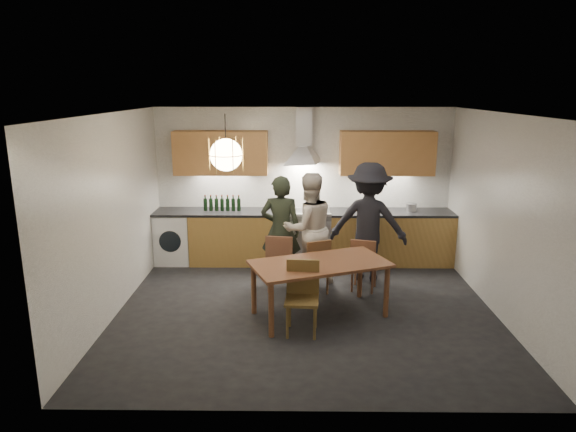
{
  "coord_description": "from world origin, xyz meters",
  "views": [
    {
      "loc": [
        -0.16,
        -6.41,
        2.89
      ],
      "look_at": [
        -0.24,
        0.4,
        1.2
      ],
      "focal_mm": 32.0,
      "sensor_mm": 36.0,
      "label": 1
    }
  ],
  "objects_px": {
    "chair_back_left": "(280,259)",
    "person_left": "(281,230)",
    "dining_table": "(320,269)",
    "mixing_bowl": "(377,210)",
    "wine_bottles": "(222,203)",
    "person_right": "(369,222)",
    "stock_pot": "(411,208)",
    "chair_front": "(302,292)",
    "person_mid": "(309,229)"
  },
  "relations": [
    {
      "from": "person_right",
      "to": "mixing_bowl",
      "type": "relative_size",
      "value": 7.09
    },
    {
      "from": "person_mid",
      "to": "mixing_bowl",
      "type": "xyz_separation_m",
      "value": [
        1.17,
        0.91,
        0.08
      ]
    },
    {
      "from": "person_right",
      "to": "mixing_bowl",
      "type": "height_order",
      "value": "person_right"
    },
    {
      "from": "chair_back_left",
      "to": "person_mid",
      "type": "bearing_deg",
      "value": -129.53
    },
    {
      "from": "chair_back_left",
      "to": "chair_front",
      "type": "relative_size",
      "value": 0.98
    },
    {
      "from": "chair_back_left",
      "to": "person_right",
      "type": "distance_m",
      "value": 1.5
    },
    {
      "from": "dining_table",
      "to": "chair_front",
      "type": "xyz_separation_m",
      "value": [
        -0.23,
        -0.43,
        -0.14
      ]
    },
    {
      "from": "chair_back_left",
      "to": "chair_front",
      "type": "height_order",
      "value": "chair_front"
    },
    {
      "from": "chair_back_left",
      "to": "person_left",
      "type": "bearing_deg",
      "value": -82.07
    },
    {
      "from": "dining_table",
      "to": "stock_pot",
      "type": "bearing_deg",
      "value": 31.45
    },
    {
      "from": "dining_table",
      "to": "stock_pot",
      "type": "height_order",
      "value": "stock_pot"
    },
    {
      "from": "mixing_bowl",
      "to": "person_left",
      "type": "bearing_deg",
      "value": -149.14
    },
    {
      "from": "chair_back_left",
      "to": "stock_pot",
      "type": "bearing_deg",
      "value": -140.15
    },
    {
      "from": "chair_back_left",
      "to": "wine_bottles",
      "type": "relative_size",
      "value": 1.38
    },
    {
      "from": "stock_pot",
      "to": "wine_bottles",
      "type": "relative_size",
      "value": 0.28
    },
    {
      "from": "chair_front",
      "to": "person_left",
      "type": "bearing_deg",
      "value": 105.01
    },
    {
      "from": "mixing_bowl",
      "to": "chair_front",
      "type": "bearing_deg",
      "value": -116.76
    },
    {
      "from": "person_mid",
      "to": "person_right",
      "type": "height_order",
      "value": "person_right"
    },
    {
      "from": "person_mid",
      "to": "mixing_bowl",
      "type": "distance_m",
      "value": 1.48
    },
    {
      "from": "person_right",
      "to": "person_left",
      "type": "bearing_deg",
      "value": 20.89
    },
    {
      "from": "person_left",
      "to": "wine_bottles",
      "type": "bearing_deg",
      "value": -38.19
    },
    {
      "from": "person_left",
      "to": "person_mid",
      "type": "distance_m",
      "value": 0.42
    },
    {
      "from": "dining_table",
      "to": "chair_back_left",
      "type": "distance_m",
      "value": 0.99
    },
    {
      "from": "stock_pot",
      "to": "person_right",
      "type": "bearing_deg",
      "value": -136.33
    },
    {
      "from": "wine_bottles",
      "to": "person_mid",
      "type": "bearing_deg",
      "value": -33.44
    },
    {
      "from": "person_left",
      "to": "person_right",
      "type": "distance_m",
      "value": 1.35
    },
    {
      "from": "chair_front",
      "to": "person_left",
      "type": "distance_m",
      "value": 1.66
    },
    {
      "from": "dining_table",
      "to": "wine_bottles",
      "type": "relative_size",
      "value": 3.07
    },
    {
      "from": "chair_back_left",
      "to": "person_left",
      "type": "xyz_separation_m",
      "value": [
        0.0,
        0.35,
        0.34
      ]
    },
    {
      "from": "wine_bottles",
      "to": "dining_table",
      "type": "bearing_deg",
      "value": -54.19
    },
    {
      "from": "dining_table",
      "to": "mixing_bowl",
      "type": "distance_m",
      "value": 2.38
    },
    {
      "from": "chair_back_left",
      "to": "stock_pot",
      "type": "distance_m",
      "value": 2.58
    },
    {
      "from": "wine_bottles",
      "to": "person_right",
      "type": "bearing_deg",
      "value": -18.39
    },
    {
      "from": "dining_table",
      "to": "person_left",
      "type": "distance_m",
      "value": 1.29
    },
    {
      "from": "dining_table",
      "to": "person_right",
      "type": "relative_size",
      "value": 1.05
    },
    {
      "from": "person_mid",
      "to": "stock_pot",
      "type": "relative_size",
      "value": 9.73
    },
    {
      "from": "chair_back_left",
      "to": "person_mid",
      "type": "distance_m",
      "value": 0.67
    },
    {
      "from": "person_mid",
      "to": "wine_bottles",
      "type": "height_order",
      "value": "person_mid"
    },
    {
      "from": "person_left",
      "to": "wine_bottles",
      "type": "height_order",
      "value": "person_left"
    },
    {
      "from": "dining_table",
      "to": "stock_pot",
      "type": "xyz_separation_m",
      "value": [
        1.63,
        2.14,
        0.32
      ]
    },
    {
      "from": "chair_front",
      "to": "mixing_bowl",
      "type": "height_order",
      "value": "mixing_bowl"
    },
    {
      "from": "dining_table",
      "to": "wine_bottles",
      "type": "xyz_separation_m",
      "value": [
        -1.54,
        2.14,
        0.39
      ]
    },
    {
      "from": "chair_back_left",
      "to": "person_mid",
      "type": "height_order",
      "value": "person_mid"
    },
    {
      "from": "person_mid",
      "to": "mixing_bowl",
      "type": "relative_size",
      "value": 6.59
    },
    {
      "from": "person_mid",
      "to": "person_right",
      "type": "bearing_deg",
      "value": 169.99
    },
    {
      "from": "person_right",
      "to": "mixing_bowl",
      "type": "distance_m",
      "value": 0.79
    },
    {
      "from": "chair_front",
      "to": "stock_pot",
      "type": "xyz_separation_m",
      "value": [
        1.86,
        2.58,
        0.46
      ]
    },
    {
      "from": "dining_table",
      "to": "chair_back_left",
      "type": "xyz_separation_m",
      "value": [
        -0.53,
        0.82,
        -0.15
      ]
    },
    {
      "from": "person_left",
      "to": "person_right",
      "type": "bearing_deg",
      "value": -166.03
    },
    {
      "from": "dining_table",
      "to": "mixing_bowl",
      "type": "relative_size",
      "value": 7.45
    }
  ]
}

